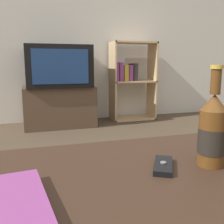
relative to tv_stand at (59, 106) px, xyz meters
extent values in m
cube|color=beige|center=(-0.14, 0.32, 1.06)|extent=(8.00, 0.05, 2.60)
cube|color=#332116|center=(-0.14, -2.70, 0.22)|extent=(1.08, 0.80, 0.04)
cylinder|color=black|center=(0.34, -2.36, -0.02)|extent=(0.07, 0.07, 0.44)
cube|color=#4C3828|center=(0.00, 0.00, 0.00)|extent=(0.82, 0.50, 0.47)
cube|color=black|center=(0.00, 0.00, 0.47)|extent=(0.72, 0.58, 0.47)
cube|color=navy|center=(0.00, -0.30, 0.47)|extent=(0.59, 0.01, 0.37)
cube|color=tan|center=(0.70, 0.11, 0.27)|extent=(0.02, 0.30, 1.02)
cube|color=tan|center=(1.26, 0.11, 0.27)|extent=(0.02, 0.30, 1.02)
cube|color=tan|center=(0.98, 0.11, -0.23)|extent=(0.58, 0.30, 0.02)
cube|color=tan|center=(0.98, 0.11, 0.27)|extent=(0.58, 0.30, 0.02)
cube|color=tan|center=(0.98, 0.11, 0.77)|extent=(0.58, 0.30, 0.02)
cube|color=#7F3875|center=(0.74, 0.11, 0.40)|extent=(0.04, 0.21, 0.24)
cube|color=#7F3875|center=(0.79, 0.11, 0.40)|extent=(0.05, 0.21, 0.24)
cube|color=#B7932D|center=(0.86, 0.11, 0.38)|extent=(0.06, 0.21, 0.21)
cube|color=#7F3875|center=(0.92, 0.11, 0.38)|extent=(0.05, 0.21, 0.20)
cube|color=#2D2828|center=(0.98, 0.11, 0.39)|extent=(0.05, 0.21, 0.22)
cylinder|color=#563314|center=(0.14, -2.59, 0.31)|extent=(0.07, 0.07, 0.15)
cylinder|color=black|center=(0.14, -2.59, 0.31)|extent=(0.07, 0.07, 0.07)
cone|color=#563314|center=(0.14, -2.59, 0.41)|extent=(0.07, 0.07, 0.04)
cylinder|color=#563314|center=(0.14, -2.59, 0.46)|extent=(0.03, 0.03, 0.06)
cylinder|color=#B79333|center=(0.14, -2.59, 0.50)|extent=(0.03, 0.03, 0.01)
cube|color=black|center=(0.01, -2.57, 0.25)|extent=(0.10, 0.12, 0.01)
cylinder|color=slate|center=(0.01, -2.57, 0.26)|extent=(0.02, 0.02, 0.00)
cube|color=#7F3875|center=(-0.36, -2.68, 0.25)|extent=(0.19, 0.27, 0.02)
camera|label=1|loc=(-0.30, -3.15, 0.51)|focal=42.00mm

